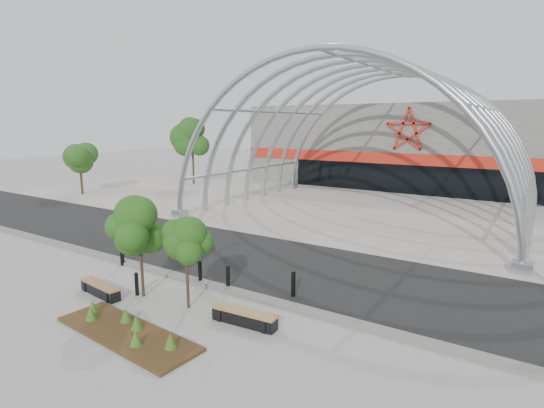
{
  "coord_description": "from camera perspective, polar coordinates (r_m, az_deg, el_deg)",
  "views": [
    {
      "loc": [
        10.4,
        -12.06,
        6.28
      ],
      "look_at": [
        0.0,
        4.0,
        2.6
      ],
      "focal_mm": 28.0,
      "sensor_mm": 36.0,
      "label": 1
    }
  ],
  "objects": [
    {
      "name": "bench_1",
      "position": [
        13.87,
        -3.75,
        -15.0
      ],
      "size": [
        2.29,
        0.67,
        0.47
      ],
      "color": "black",
      "rests_on": "ground"
    },
    {
      "name": "bollard_0",
      "position": [
        20.15,
        -19.53,
        -6.22
      ],
      "size": [
        0.18,
        0.18,
        1.14
      ],
      "primitive_type": "cylinder",
      "color": "black",
      "rests_on": "ground"
    },
    {
      "name": "street_tree_0",
      "position": [
        15.89,
        -17.38,
        -3.56
      ],
      "size": [
        1.5,
        1.5,
        3.41
      ],
      "color": "black",
      "rests_on": "ground"
    },
    {
      "name": "bg_tree_2",
      "position": [
        40.93,
        -24.53,
        6.53
      ],
      "size": [
        2.55,
        2.55,
        5.38
      ],
      "color": "#302114",
      "rests_on": "ground"
    },
    {
      "name": "vault_canopy",
      "position": [
        30.11,
        11.98,
        -1.36
      ],
      "size": [
        20.8,
        15.8,
        20.36
      ],
      "color": "#A1A7AC",
      "rests_on": "ground"
    },
    {
      "name": "bg_tree_0",
      "position": [
        44.21,
        -10.67,
        8.57
      ],
      "size": [
        3.0,
        3.0,
        6.45
      ],
      "color": "black",
      "rests_on": "ground"
    },
    {
      "name": "bollard_3",
      "position": [
        16.55,
        -5.96,
        -9.75
      ],
      "size": [
        0.15,
        0.15,
        0.92
      ],
      "primitive_type": "cylinder",
      "color": "black",
      "rests_on": "ground"
    },
    {
      "name": "street_tree_1",
      "position": [
        14.57,
        -11.47,
        -5.67
      ],
      "size": [
        1.28,
        1.28,
        3.04
      ],
      "color": "#331D13",
      "rests_on": "ground"
    },
    {
      "name": "forecourt",
      "position": [
        30.11,
        11.98,
        -1.35
      ],
      "size": [
        60.0,
        17.0,
        0.04
      ],
      "primitive_type": "cube",
      "color": "#AAA49A",
      "rests_on": "ground"
    },
    {
      "name": "bollard_1",
      "position": [
        16.66,
        -17.74,
        -10.2
      ],
      "size": [
        0.14,
        0.14,
        0.87
      ],
      "primitive_type": "cylinder",
      "color": "black",
      "rests_on": "ground"
    },
    {
      "name": "bollard_2",
      "position": [
        17.23,
        -9.65,
        -9.0
      ],
      "size": [
        0.15,
        0.15,
        0.93
      ],
      "primitive_type": "cylinder",
      "color": "black",
      "rests_on": "ground"
    },
    {
      "name": "kerb",
      "position": [
        16.92,
        -7.99,
        -10.79
      ],
      "size": [
        60.0,
        0.5,
        0.12
      ],
      "primitive_type": "cube",
      "color": "slate",
      "rests_on": "ground"
    },
    {
      "name": "bollard_4",
      "position": [
        15.75,
        2.88,
        -10.7
      ],
      "size": [
        0.16,
        0.16,
        0.98
      ],
      "primitive_type": "cylinder",
      "color": "black",
      "rests_on": "ground"
    },
    {
      "name": "road",
      "position": [
        19.73,
        -0.8,
        -7.64
      ],
      "size": [
        140.0,
        7.0,
        0.02
      ],
      "primitive_type": "cube",
      "color": "black",
      "rests_on": "ground"
    },
    {
      "name": "arena_building",
      "position": [
        46.74,
        20.2,
        7.42
      ],
      "size": [
        34.0,
        15.24,
        8.0
      ],
      "color": "#63635E",
      "rests_on": "ground"
    },
    {
      "name": "bench_0",
      "position": [
        17.18,
        -22.08,
        -10.59
      ],
      "size": [
        2.21,
        0.72,
        0.46
      ],
      "color": "black",
      "rests_on": "ground"
    },
    {
      "name": "planting_bed",
      "position": [
        14.05,
        -19.07,
        -15.7
      ],
      "size": [
        5.28,
        1.96,
        0.55
      ],
      "color": "#3B2D17",
      "rests_on": "ground"
    },
    {
      "name": "ground",
      "position": [
        17.11,
        -7.43,
        -10.73
      ],
      "size": [
        140.0,
        140.0,
        0.0
      ],
      "primitive_type": "plane",
      "color": "#979792",
      "rests_on": "ground"
    }
  ]
}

